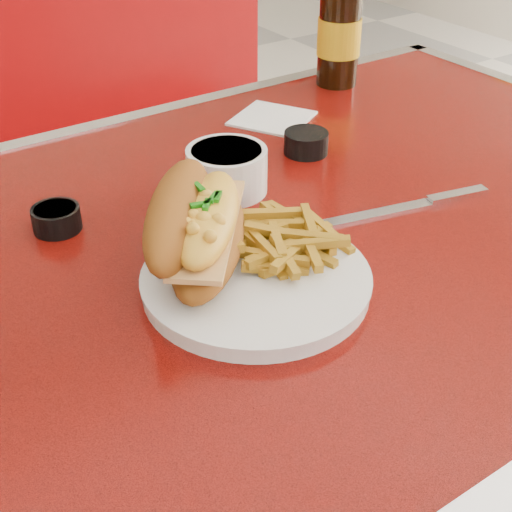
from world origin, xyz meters
TOP-DOWN VIEW (x-y plane):
  - diner_table at (0.00, 0.00)m, footprint 1.23×0.83m
  - booth_bench_far at (0.00, 0.81)m, footprint 1.20×0.51m
  - dinner_plate at (-0.12, -0.09)m, footprint 0.24×0.24m
  - mac_hoagie at (-0.15, -0.03)m, footprint 0.22×0.24m
  - fries_pile at (-0.07, -0.06)m, footprint 0.14×0.13m
  - fork at (-0.07, -0.04)m, footprint 0.02×0.13m
  - gravy_ramekin at (-0.03, 0.11)m, footprint 0.13×0.13m
  - sauce_cup_left at (-0.25, 0.14)m, footprint 0.07×0.07m
  - sauce_cup_right at (0.12, 0.14)m, footprint 0.07×0.07m
  - beer_bottle at (0.34, 0.34)m, footprint 0.08×0.08m
  - knife at (0.15, -0.06)m, footprint 0.22×0.07m
  - paper_napkin at (0.15, 0.27)m, footprint 0.15×0.15m

SIDE VIEW (x-z plane):
  - booth_bench_far at x=0.00m, z-range -0.16..0.74m
  - diner_table at x=0.00m, z-range 0.22..0.99m
  - paper_napkin at x=0.15m, z-range 0.77..0.77m
  - knife at x=0.15m, z-range 0.77..0.78m
  - dinner_plate at x=-0.12m, z-range 0.77..0.79m
  - sauce_cup_left at x=-0.25m, z-range 0.77..0.80m
  - fork at x=-0.07m, z-range 0.79..0.79m
  - sauce_cup_right at x=0.12m, z-range 0.77..0.80m
  - gravy_ramekin at x=-0.03m, z-range 0.77..0.83m
  - fries_pile at x=-0.07m, z-range 0.79..0.82m
  - mac_hoagie at x=-0.15m, z-range 0.78..0.88m
  - beer_bottle at x=0.34m, z-range 0.73..1.02m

